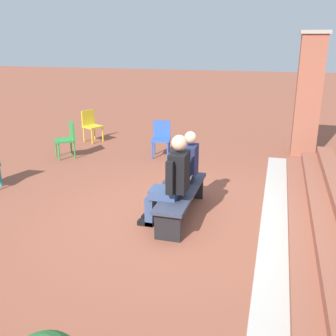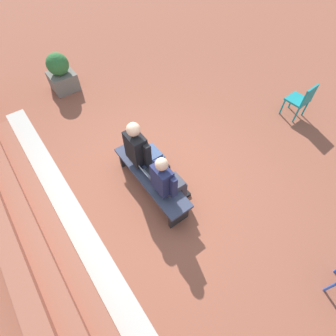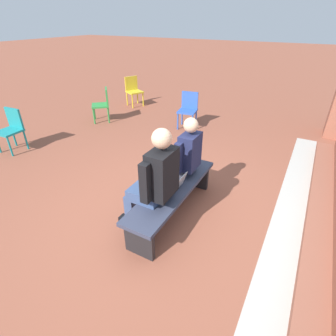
% 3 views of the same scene
% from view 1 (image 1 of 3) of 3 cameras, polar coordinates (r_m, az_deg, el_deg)
% --- Properties ---
extents(ground_plane, '(60.00, 60.00, 0.00)m').
position_cam_1_polar(ground_plane, '(6.18, 1.31, -7.39)').
color(ground_plane, brown).
extents(concrete_strip, '(7.41, 0.40, 0.01)m').
position_cam_1_polar(concrete_strip, '(6.12, 15.12, -8.29)').
color(concrete_strip, '#B7B2A8').
rests_on(concrete_strip, ground).
extents(brick_steps, '(6.61, 0.90, 0.45)m').
position_cam_1_polar(brick_steps, '(6.11, 22.34, -7.37)').
color(brick_steps, '#93513D').
rests_on(brick_steps, ground).
extents(brick_pillar_left_of_steps, '(0.64, 0.64, 2.85)m').
position_cam_1_polar(brick_pillar_left_of_steps, '(9.89, 19.72, 10.05)').
color(brick_pillar_left_of_steps, '#93513D').
rests_on(brick_pillar_left_of_steps, ground).
extents(bench, '(1.80, 0.44, 0.45)m').
position_cam_1_polar(bench, '(6.12, 1.99, -4.02)').
color(bench, '#33384C').
rests_on(bench, ground).
extents(person_student, '(0.51, 0.64, 1.29)m').
position_cam_1_polar(person_student, '(6.38, 2.31, 0.17)').
color(person_student, '#383842').
rests_on(person_student, ground).
extents(person_adult, '(0.58, 0.73, 1.40)m').
position_cam_1_polar(person_adult, '(5.68, 0.51, -1.61)').
color(person_adult, '#384C75').
rests_on(person_adult, ground).
extents(laptop, '(0.32, 0.29, 0.21)m').
position_cam_1_polar(laptop, '(6.04, 2.07, -2.82)').
color(laptop, '#9EA0A5').
rests_on(laptop, bench).
extents(plastic_chair_far_right, '(0.56, 0.56, 0.84)m').
position_cam_1_polar(plastic_chair_far_right, '(10.88, -11.12, 6.30)').
color(plastic_chair_far_right, gold).
rests_on(plastic_chair_far_right, ground).
extents(plastic_chair_near_bench_left, '(0.48, 0.48, 0.84)m').
position_cam_1_polar(plastic_chair_near_bench_left, '(9.28, -0.98, 4.61)').
color(plastic_chair_near_bench_left, '#2D56B7').
rests_on(plastic_chair_near_bench_left, ground).
extents(plastic_chair_by_pillar, '(0.59, 0.59, 0.84)m').
position_cam_1_polar(plastic_chair_by_pillar, '(9.49, -14.36, 4.33)').
color(plastic_chair_by_pillar, '#2D893D').
rests_on(plastic_chair_by_pillar, ground).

